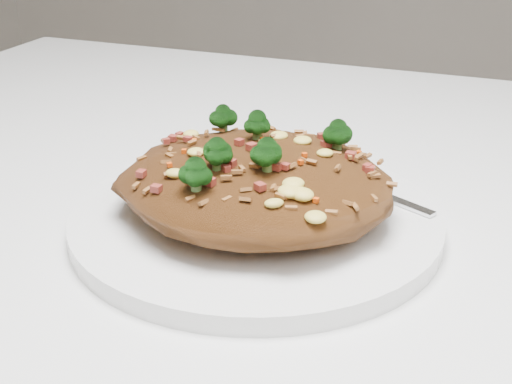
# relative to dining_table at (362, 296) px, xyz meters

# --- Properties ---
(dining_table) EXTENTS (1.20, 0.80, 0.75)m
(dining_table) POSITION_rel_dining_table_xyz_m (0.00, 0.00, 0.00)
(dining_table) COLOR white
(dining_table) RESTS_ON ground
(plate) EXTENTS (0.27, 0.27, 0.01)m
(plate) POSITION_rel_dining_table_xyz_m (-0.07, -0.08, 0.10)
(plate) COLOR white
(plate) RESTS_ON dining_table
(fried_rice) EXTENTS (0.20, 0.18, 0.07)m
(fried_rice) POSITION_rel_dining_table_xyz_m (-0.07, -0.08, 0.13)
(fried_rice) COLOR brown
(fried_rice) RESTS_ON plate
(fork) EXTENTS (0.15, 0.09, 0.00)m
(fork) POSITION_rel_dining_table_xyz_m (-0.01, -0.01, 0.11)
(fork) COLOR silver
(fork) RESTS_ON plate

